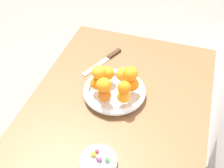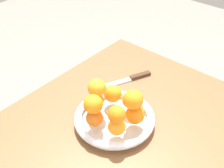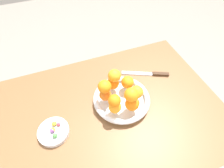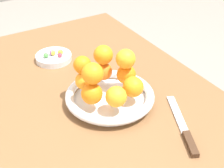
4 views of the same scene
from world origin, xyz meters
The scene contains 21 objects.
ground_plane centered at (0.00, 0.00, 0.00)m, with size 6.00×6.00×0.00m, color gray.
dining_table centered at (0.00, 0.00, 0.65)m, with size 1.10×0.76×0.74m.
fruit_bowl centered at (-0.08, -0.03, 0.76)m, with size 0.27×0.27×0.04m.
candy_dish centered at (0.25, 0.01, 0.75)m, with size 0.13×0.13×0.02m, color silver.
orange_0 centered at (-0.10, 0.04, 0.81)m, with size 0.06×0.06×0.06m, color orange.
orange_1 centered at (-0.15, -0.01, 0.81)m, with size 0.06×0.06×0.06m, color orange.
orange_2 centered at (-0.13, -0.08, 0.81)m, with size 0.06×0.06×0.06m, color orange.
orange_3 centered at (-0.06, -0.10, 0.81)m, with size 0.06×0.06×0.06m, color orange.
orange_4 centered at (-0.01, -0.05, 0.81)m, with size 0.06×0.06×0.06m, color orange.
orange_5 centered at (-0.03, 0.03, 0.81)m, with size 0.06×0.06×0.06m, color orange.
orange_6 centered at (-0.02, 0.03, 0.86)m, with size 0.05×0.05×0.05m, color orange.
orange_7 centered at (-0.01, -0.05, 0.87)m, with size 0.06×0.06×0.06m, color orange.
orange_8 centered at (-0.10, 0.03, 0.87)m, with size 0.06×0.06×0.06m, color orange.
orange_9 centered at (-0.07, -0.09, 0.87)m, with size 0.06×0.06×0.06m, color orange.
candy_ball_0 centered at (0.25, 0.02, 0.77)m, with size 0.02×0.02×0.02m, color #8C4C99.
candy_ball_1 centered at (0.25, 0.01, 0.77)m, with size 0.02×0.02×0.02m, color #472819.
candy_ball_2 centered at (0.25, 0.02, 0.77)m, with size 0.02×0.02×0.02m, color gold.
candy_ball_3 centered at (0.24, -0.01, 0.77)m, with size 0.02×0.02×0.02m, color gold.
candy_ball_4 centered at (0.22, 0.00, 0.77)m, with size 0.02×0.02×0.02m, color #C6384C.
candy_ball_5 centered at (0.25, 0.05, 0.77)m, with size 0.02×0.02×0.02m, color #4C9947.
knife centered at (-0.30, -0.14, 0.75)m, with size 0.25×0.13×0.01m.
Camera 3 is at (0.13, 0.40, 1.46)m, focal length 28.00 mm.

